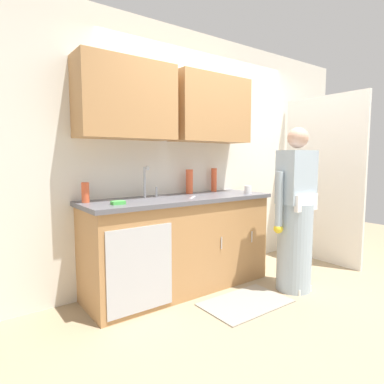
# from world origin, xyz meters

# --- Properties ---
(ground_plane) EXTENTS (9.00, 9.00, 0.00)m
(ground_plane) POSITION_xyz_m (0.00, 0.00, 0.00)
(ground_plane) COLOR #998466
(kitchen_wall_with_uppers) EXTENTS (4.80, 0.44, 2.70)m
(kitchen_wall_with_uppers) POSITION_xyz_m (-0.14, 0.99, 1.48)
(kitchen_wall_with_uppers) COLOR silver
(kitchen_wall_with_uppers) RESTS_ON ground
(closet_door_panel) EXTENTS (0.04, 1.10, 2.10)m
(closet_door_panel) POSITION_xyz_m (1.45, 0.40, 1.05)
(closet_door_panel) COLOR silver
(closet_door_panel) RESTS_ON ground
(counter_cabinet) EXTENTS (1.90, 0.62, 0.90)m
(counter_cabinet) POSITION_xyz_m (-0.55, 0.70, 0.45)
(counter_cabinet) COLOR #B27F4C
(counter_cabinet) RESTS_ON ground
(countertop) EXTENTS (1.96, 0.66, 0.04)m
(countertop) POSITION_xyz_m (-0.55, 0.70, 0.92)
(countertop) COLOR #595960
(countertop) RESTS_ON counter_cabinet
(sink) EXTENTS (0.50, 0.36, 0.35)m
(sink) POSITION_xyz_m (-0.82, 0.71, 0.93)
(sink) COLOR #B7BABF
(sink) RESTS_ON counter_cabinet
(person_at_sink) EXTENTS (0.55, 0.34, 1.62)m
(person_at_sink) POSITION_xyz_m (0.36, 0.00, 0.69)
(person_at_sink) COLOR white
(person_at_sink) RESTS_ON ground
(floor_mat) EXTENTS (0.80, 0.50, 0.01)m
(floor_mat) POSITION_xyz_m (-0.26, 0.05, 0.01)
(floor_mat) COLOR gray
(floor_mat) RESTS_ON ground
(bottle_dish_liquid) EXTENTS (0.08, 0.08, 0.26)m
(bottle_dish_liquid) POSITION_xyz_m (-0.29, 0.90, 1.07)
(bottle_dish_liquid) COLOR #E05933
(bottle_dish_liquid) RESTS_ON countertop
(bottle_cleaner_spray) EXTENTS (0.06, 0.06, 0.27)m
(bottle_cleaner_spray) POSITION_xyz_m (0.08, 0.92, 1.07)
(bottle_cleaner_spray) COLOR #E05933
(bottle_cleaner_spray) RESTS_ON countertop
(bottle_soap) EXTENTS (0.07, 0.07, 0.18)m
(bottle_soap) POSITION_xyz_m (-1.44, 0.85, 1.03)
(bottle_soap) COLOR #E05933
(bottle_soap) RESTS_ON countertop
(cup_by_sink) EXTENTS (0.08, 0.08, 0.09)m
(cup_by_sink) POSITION_xyz_m (0.22, 0.52, 0.98)
(cup_by_sink) COLOR white
(cup_by_sink) RESTS_ON countertop
(knife_on_counter) EXTENTS (0.19, 0.18, 0.01)m
(knife_on_counter) POSITION_xyz_m (-0.49, 0.57, 0.94)
(knife_on_counter) COLOR silver
(knife_on_counter) RESTS_ON countertop
(sponge) EXTENTS (0.11, 0.07, 0.03)m
(sponge) POSITION_xyz_m (-1.26, 0.57, 0.96)
(sponge) COLOR #4CBF4C
(sponge) RESTS_ON countertop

